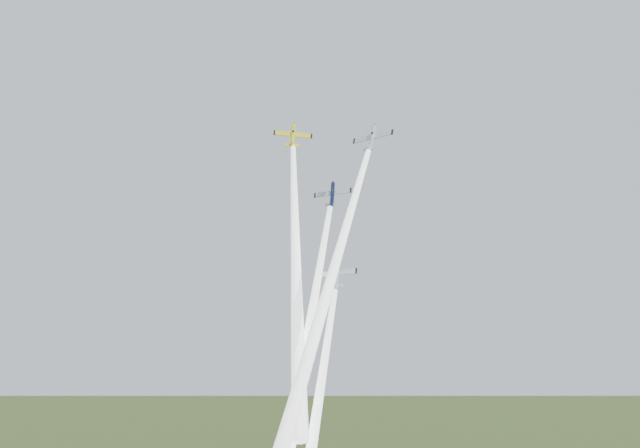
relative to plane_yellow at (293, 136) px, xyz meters
The scene contains 7 objects.
plane_yellow is the anchor object (origin of this frame).
smoke_trail_yellow 32.47m from the plane_yellow, 72.18° to the right, with size 2.46×2.46×58.53m, color white, non-canonical shape.
plane_navy 16.09m from the plane_yellow, 30.38° to the right, with size 6.90×6.85×1.08m, color #0C1335, non-canonical shape.
smoke_trail_navy 53.40m from the plane_yellow, 72.24° to the right, with size 2.46×2.46×72.42m, color white, non-canonical shape.
plane_silver_right 18.53m from the plane_yellow, 25.23° to the right, with size 7.55×7.49×1.18m, color silver, non-canonical shape.
smoke_trail_silver_right 45.23m from the plane_yellow, 66.01° to the right, with size 2.46×2.46×66.67m, color white, non-canonical shape.
plane_silver_low 32.54m from the plane_yellow, 49.36° to the right, with size 6.60×6.55×1.03m, color silver, non-canonical shape.
Camera 1 is at (31.48, -134.34, 73.43)m, focal length 45.00 mm.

